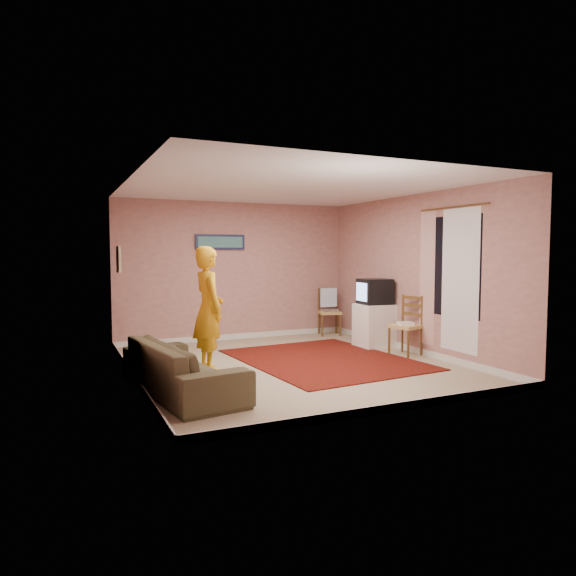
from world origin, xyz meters
name	(u,v)px	position (x,y,z in m)	size (l,w,h in m)	color
ground	(291,365)	(0.00, 0.00, 0.00)	(5.00, 5.00, 0.00)	tan
wall_back	(235,271)	(0.00, 2.50, 1.30)	(4.50, 0.02, 2.60)	tan
wall_front	(394,288)	(0.00, -2.50, 1.30)	(4.50, 0.02, 2.60)	tan
wall_left	(131,281)	(-2.25, 0.00, 1.30)	(0.02, 5.00, 2.60)	tan
wall_right	(415,274)	(2.25, 0.00, 1.30)	(0.02, 5.00, 2.60)	tan
ceiling	(291,187)	(0.00, 0.00, 2.60)	(4.50, 5.00, 0.02)	silver
baseboard_back	(236,336)	(0.00, 2.49, 0.05)	(4.50, 0.02, 0.10)	silver
baseboard_front	(392,408)	(0.00, -2.49, 0.05)	(4.50, 0.02, 0.10)	silver
baseboard_left	(134,377)	(-2.24, 0.00, 0.05)	(0.02, 5.00, 0.10)	silver
baseboard_right	(413,349)	(2.24, 0.00, 0.05)	(0.02, 5.00, 0.10)	silver
window	(454,266)	(2.24, -0.90, 1.45)	(0.01, 1.10, 1.50)	black
curtain_sheer	(460,280)	(2.23, -1.05, 1.25)	(0.01, 0.75, 2.10)	silver
curtain_floral	(427,278)	(2.21, -0.35, 1.25)	(0.01, 0.35, 2.10)	beige
curtain_rod	(453,207)	(2.20, -0.90, 2.32)	(0.02, 0.02, 1.40)	brown
picture_back	(220,242)	(-0.30, 2.47, 1.85)	(0.95, 0.04, 0.28)	#151A3A
picture_left	(119,259)	(-2.22, 1.60, 1.55)	(0.04, 0.38, 0.42)	beige
area_rug	(324,359)	(0.62, 0.10, 0.01)	(2.35, 2.93, 0.02)	black
tv_cabinet	(374,325)	(1.95, 0.70, 0.38)	(0.59, 0.54, 0.75)	white
crt_tv	(375,292)	(1.94, 0.70, 0.98)	(0.56, 0.51, 0.44)	black
chair_a	(330,307)	(1.87, 2.16, 0.57)	(0.52, 0.51, 0.51)	tan
dvd_player	(330,310)	(1.87, 2.16, 0.50)	(0.31, 0.22, 0.05)	#B1B2B6
blue_throw	(329,297)	(1.87, 2.20, 0.75)	(0.36, 0.04, 0.37)	#97CFF7
chair_b	(406,319)	(1.99, -0.11, 0.59)	(0.52, 0.53, 0.52)	tan
game_console	(405,323)	(1.99, -0.11, 0.52)	(0.24, 0.17, 0.05)	white
sofa	(182,367)	(-1.80, -0.83, 0.31)	(2.09, 0.82, 0.61)	#4A442C
person	(209,309)	(-1.20, 0.14, 0.87)	(0.64, 0.42, 1.75)	gold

